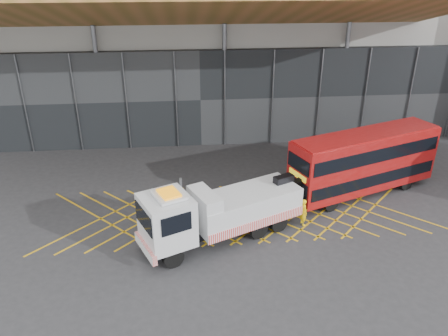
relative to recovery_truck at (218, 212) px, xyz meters
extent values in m
plane|color=#2B2B2E|center=(-2.22, 2.80, -1.78)|extent=(120.00, 120.00, 0.00)
cube|color=gold|center=(-7.02, 2.80, -1.78)|extent=(7.16, 7.16, 0.01)
cube|color=gold|center=(-7.02, 2.80, -1.78)|extent=(7.16, 7.16, 0.01)
cube|color=gold|center=(-5.42, 2.80, -1.78)|extent=(7.16, 7.16, 0.01)
cube|color=gold|center=(-5.42, 2.80, -1.78)|extent=(7.16, 7.16, 0.01)
cube|color=gold|center=(-3.82, 2.80, -1.78)|extent=(7.16, 7.16, 0.01)
cube|color=gold|center=(-3.82, 2.80, -1.78)|extent=(7.16, 7.16, 0.01)
cube|color=gold|center=(-2.22, 2.80, -1.78)|extent=(7.16, 7.16, 0.01)
cube|color=gold|center=(-2.22, 2.80, -1.78)|extent=(7.16, 7.16, 0.01)
cube|color=gold|center=(-0.62, 2.80, -1.78)|extent=(7.16, 7.16, 0.01)
cube|color=gold|center=(-0.62, 2.80, -1.78)|extent=(7.16, 7.16, 0.01)
cube|color=gold|center=(0.98, 2.80, -1.78)|extent=(7.16, 7.16, 0.01)
cube|color=gold|center=(0.98, 2.80, -1.78)|extent=(7.16, 7.16, 0.01)
cube|color=gold|center=(2.58, 2.80, -1.78)|extent=(7.16, 7.16, 0.01)
cube|color=gold|center=(2.58, 2.80, -1.78)|extent=(7.16, 7.16, 0.01)
cube|color=gold|center=(4.18, 2.80, -1.78)|extent=(7.16, 7.16, 0.01)
cube|color=gold|center=(4.18, 2.80, -1.78)|extent=(7.16, 7.16, 0.01)
cube|color=gold|center=(5.78, 2.80, -1.78)|extent=(7.16, 7.16, 0.01)
cube|color=gold|center=(5.78, 2.80, -1.78)|extent=(7.16, 7.16, 0.01)
cube|color=gold|center=(7.38, 2.80, -1.78)|extent=(7.16, 7.16, 0.01)
cube|color=gold|center=(7.38, 2.80, -1.78)|extent=(7.16, 7.16, 0.01)
cube|color=gold|center=(8.98, 2.80, -1.78)|extent=(7.16, 7.16, 0.01)
cube|color=gold|center=(8.98, 2.80, -1.78)|extent=(7.16, 7.16, 0.01)
cube|color=gold|center=(10.58, 2.80, -1.78)|extent=(7.16, 7.16, 0.01)
cube|color=gold|center=(10.58, 2.80, -1.78)|extent=(7.16, 7.16, 0.01)
cube|color=gray|center=(-0.22, 21.80, 7.22)|extent=(55.00, 14.00, 18.00)
cube|color=black|center=(-0.22, 14.50, 2.22)|extent=(55.00, 0.80, 8.00)
cube|color=brown|center=(-2.22, 10.80, 9.72)|extent=(40.00, 11.93, 4.07)
cylinder|color=#595B60|center=(-8.22, 14.30, 3.22)|extent=(0.36, 0.36, 10.00)
cylinder|color=#595B60|center=(1.78, 14.30, 3.22)|extent=(0.36, 0.36, 10.00)
cylinder|color=#595B60|center=(11.78, 14.30, 3.22)|extent=(0.36, 0.36, 10.00)
cube|color=black|center=(0.39, 0.18, -1.07)|extent=(9.22, 4.88, 0.36)
cube|color=silver|center=(-2.76, -1.23, 0.40)|extent=(3.26, 3.32, 2.64)
cube|color=black|center=(-3.89, -1.74, 0.86)|extent=(0.96, 2.06, 1.12)
cube|color=red|center=(-3.91, -1.75, -0.92)|extent=(1.31, 2.51, 0.56)
cube|color=orange|center=(-2.57, -1.15, 1.95)|extent=(1.33, 1.49, 0.12)
cube|color=silver|center=(1.69, 0.76, -0.11)|extent=(6.78, 4.90, 1.63)
cube|color=red|center=(2.22, -0.42, -0.72)|extent=(5.77, 2.64, 0.56)
cube|color=silver|center=(-0.72, -0.32, 1.06)|extent=(1.93, 2.64, 0.71)
cube|color=black|center=(4.10, 1.85, 0.86)|extent=(1.32, 0.96, 0.51)
cube|color=black|center=(5.03, 2.26, 0.35)|extent=(2.17, 1.23, 1.10)
cylinder|color=black|center=(-2.50, -2.29, -1.22)|extent=(1.16, 0.78, 1.12)
cylinder|color=black|center=(-3.38, -0.34, -1.22)|extent=(1.16, 0.78, 1.12)
cylinder|color=black|center=(3.61, 0.46, -1.22)|extent=(1.16, 0.78, 1.12)
cylinder|color=black|center=(2.74, 2.40, -1.22)|extent=(1.16, 0.78, 1.12)
cylinder|color=#595B60|center=(-1.97, 0.23, 0.96)|extent=(0.14, 0.14, 2.23)
cube|color=maroon|center=(10.18, 4.58, 0.60)|extent=(10.83, 6.03, 3.75)
cube|color=black|center=(10.18, 4.58, -0.28)|extent=(10.45, 5.94, 0.82)
cube|color=black|center=(10.18, 4.58, 1.46)|extent=(10.45, 5.94, 0.92)
cube|color=black|center=(5.18, 2.71, -0.24)|extent=(0.82, 2.05, 1.26)
cube|color=black|center=(5.18, 2.71, 1.46)|extent=(0.82, 2.05, 0.92)
cube|color=yellow|center=(5.17, 2.71, 0.68)|extent=(0.66, 1.64, 0.34)
cube|color=maroon|center=(10.18, 4.58, 2.50)|extent=(10.56, 5.78, 0.12)
cylinder|color=black|center=(7.39, 2.38, -1.28)|extent=(1.04, 0.62, 1.01)
cylinder|color=black|center=(6.63, 4.41, -1.28)|extent=(1.04, 0.62, 1.01)
cylinder|color=black|center=(13.46, 4.65, -1.28)|extent=(1.04, 0.62, 1.01)
cylinder|color=black|center=(12.70, 6.68, -1.28)|extent=(1.04, 0.62, 1.01)
imported|color=yellow|center=(5.23, 1.02, -0.94)|extent=(0.52, 0.68, 1.69)
camera|label=1|loc=(-1.65, -20.78, 12.62)|focal=35.00mm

